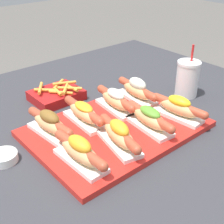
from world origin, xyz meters
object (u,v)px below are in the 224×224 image
object	(u,v)px
hot_dog_6	(115,100)
fries_basket	(58,94)
hot_dog_2	(150,118)
hot_dog_7	(137,90)
sauce_bowl	(4,158)
hot_dog_1	(119,135)
drink_cup	(187,79)
serving_tray	(116,128)
hot_dog_0	(80,151)
hot_dog_5	(83,113)
hot_dog_3	(179,108)
hot_dog_4	(50,124)

from	to	relation	value
hot_dog_6	fries_basket	distance (m)	0.24
hot_dog_2	hot_dog_6	distance (m)	0.16
hot_dog_6	hot_dog_7	size ratio (longest dim) A/B	1.00
sauce_bowl	hot_dog_7	bearing A→B (deg)	1.36
hot_dog_1	drink_cup	world-z (taller)	drink_cup
serving_tray	hot_dog_7	size ratio (longest dim) A/B	2.51
hot_dog_6	drink_cup	bearing A→B (deg)	-12.13
drink_cup	hot_dog_0	bearing A→B (deg)	-170.33
hot_dog_0	hot_dog_5	world-z (taller)	hot_dog_0
hot_dog_6	sauce_bowl	bearing A→B (deg)	-179.28
hot_dog_7	drink_cup	distance (m)	0.20
hot_dog_7	hot_dog_2	bearing A→B (deg)	-123.48
hot_dog_3	hot_dog_6	size ratio (longest dim) A/B	1.00
hot_dog_6	sauce_bowl	size ratio (longest dim) A/B	2.78
hot_dog_0	hot_dog_1	distance (m)	0.13
serving_tray	hot_dog_2	xyz separation A→B (m)	(0.07, -0.07, 0.04)
serving_tray	hot_dog_1	xyz separation A→B (m)	(-0.06, -0.08, 0.04)
drink_cup	fries_basket	size ratio (longest dim) A/B	1.11
hot_dog_5	hot_dog_0	bearing A→B (deg)	-128.22
hot_dog_5	fries_basket	distance (m)	0.22
hot_dog_0	hot_dog_5	distance (m)	0.20
hot_dog_1	hot_dog_5	world-z (taller)	hot_dog_1
hot_dog_4	fries_basket	distance (m)	0.26
drink_cup	hot_dog_5	bearing A→B (deg)	171.25
hot_dog_5	hot_dog_7	size ratio (longest dim) A/B	1.00
hot_dog_1	fries_basket	distance (m)	0.38
hot_dog_5	sauce_bowl	world-z (taller)	hot_dog_5
serving_tray	hot_dog_3	distance (m)	0.21
hot_dog_0	hot_dog_4	world-z (taller)	hot_dog_0
drink_cup	fries_basket	bearing A→B (deg)	143.87
hot_dog_0	fries_basket	distance (m)	0.41
hot_dog_7	sauce_bowl	distance (m)	0.50
sauce_bowl	fries_basket	bearing A→B (deg)	36.52
hot_dog_2	sauce_bowl	bearing A→B (deg)	159.01
hot_dog_6	fries_basket	world-z (taller)	hot_dog_6
hot_dog_4	hot_dog_7	size ratio (longest dim) A/B	1.00
hot_dog_6	drink_cup	xyz separation A→B (m)	(0.29, -0.06, 0.02)
hot_dog_5	hot_dog_7	bearing A→B (deg)	1.25
hot_dog_6	hot_dog_0	bearing A→B (deg)	-148.26
hot_dog_0	hot_dog_2	size ratio (longest dim) A/B	1.00
hot_dog_0	hot_dog_7	bearing A→B (deg)	24.43
hot_dog_3	hot_dog_4	xyz separation A→B (m)	(-0.36, 0.18, 0.00)
hot_dog_0	hot_dog_2	distance (m)	0.25
hot_dog_2	hot_dog_5	distance (m)	0.20
serving_tray	sauce_bowl	world-z (taller)	sauce_bowl
hot_dog_7	drink_cup	xyz separation A→B (m)	(0.19, -0.07, 0.01)
hot_dog_0	fries_basket	world-z (taller)	hot_dog_0
hot_dog_5	serving_tray	bearing A→B (deg)	-54.01
hot_dog_1	drink_cup	distance (m)	0.44
sauce_bowl	hot_dog_1	bearing A→B (deg)	-31.02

